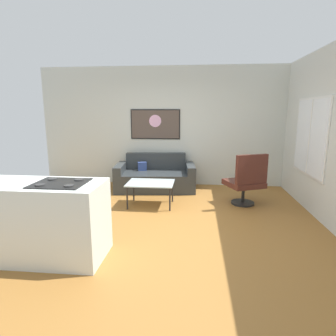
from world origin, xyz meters
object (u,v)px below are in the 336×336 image
at_px(coffee_table, 151,184).
at_px(armchair, 246,181).
at_px(couch, 155,178).
at_px(wall_painting, 155,124).

height_order(coffee_table, armchair, armchair).
xyz_separation_m(couch, coffee_table, (0.08, -1.16, 0.14)).
bearing_deg(couch, coffee_table, -85.91).
xyz_separation_m(couch, wall_painting, (-0.06, 0.50, 1.19)).
bearing_deg(coffee_table, couch, 94.09).
distance_m(armchair, wall_painting, 2.62).
bearing_deg(wall_painting, coffee_table, -84.91).
height_order(armchair, wall_painting, wall_painting).
distance_m(couch, coffee_table, 1.17).
distance_m(coffee_table, armchair, 1.81).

